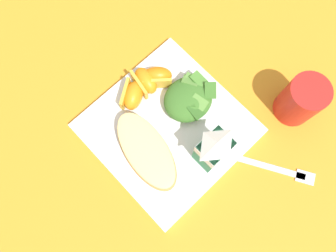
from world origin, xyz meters
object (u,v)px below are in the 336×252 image
orange_wedge_front (157,77)px  orange_wedge_rear (132,95)px  green_salad_pile (188,99)px  drinking_red_cup (301,100)px  metal_fork (275,169)px  milk_carton (214,149)px  orange_wedge_middle (145,81)px  cheesy_pizza_bread (146,151)px  white_plate (168,128)px

orange_wedge_front → orange_wedge_rear: (0.06, -0.00, 0.00)m
green_salad_pile → drinking_red_cup: (-0.15, 0.15, 0.01)m
metal_fork → orange_wedge_front: bearing=-81.3°
milk_carton → orange_wedge_rear: size_ratio=1.57×
orange_wedge_rear → drinking_red_cup: 0.32m
orange_wedge_rear → drinking_red_cup: drinking_red_cup is taller
milk_carton → drinking_red_cup: size_ratio=1.07×
orange_wedge_middle → green_salad_pile: bearing=112.6°
orange_wedge_middle → orange_wedge_rear: (0.04, 0.01, 0.00)m
cheesy_pizza_bread → green_salad_pile: 0.13m
metal_fork → milk_carton: bearing=-54.5°
white_plate → drinking_red_cup: (-0.21, 0.14, 0.04)m
orange_wedge_rear → orange_wedge_middle: bearing=-172.4°
green_salad_pile → orange_wedge_front: green_salad_pile is taller
cheesy_pizza_bread → metal_fork: (-0.16, 0.19, -0.03)m
green_salad_pile → drinking_red_cup: 0.21m
white_plate → drinking_red_cup: bearing=146.3°
green_salad_pile → milk_carton: milk_carton is taller
orange_wedge_front → orange_wedge_middle: same height
white_plate → orange_wedge_front: (-0.05, -0.09, 0.03)m
white_plate → metal_fork: white_plate is taller
orange_wedge_middle → metal_fork: orange_wedge_middle is taller
cheesy_pizza_bread → orange_wedge_front: bearing=-140.7°
orange_wedge_rear → drinking_red_cup: size_ratio=0.68×
white_plate → milk_carton: size_ratio=2.55×
milk_carton → cheesy_pizza_bread: bearing=-45.4°
cheesy_pizza_bread → milk_carton: 0.13m
orange_wedge_rear → metal_fork: orange_wedge_rear is taller
green_salad_pile → orange_wedge_middle: size_ratio=1.64×
milk_carton → metal_fork: milk_carton is taller
milk_carton → drinking_red_cup: bearing=166.3°
cheesy_pizza_bread → green_salad_pile: size_ratio=1.70×
orange_wedge_front → orange_wedge_rear: 0.06m
milk_carton → orange_wedge_front: size_ratio=1.59×
white_plate → milk_carton: bearing=102.2°
green_salad_pile → orange_wedge_front: bearing=-80.8°
drinking_red_cup → milk_carton: bearing=-13.7°
white_plate → orange_wedge_front: orange_wedge_front is taller
orange_wedge_middle → orange_wedge_rear: size_ratio=0.93×
orange_wedge_rear → cheesy_pizza_bread: bearing=61.1°
milk_carton → orange_wedge_front: bearing=-99.9°
white_plate → drinking_red_cup: 0.26m
green_salad_pile → milk_carton: bearing=67.3°
green_salad_pile → orange_wedge_rear: green_salad_pile is taller
green_salad_pile → drinking_red_cup: size_ratio=1.04×
milk_carton → drinking_red_cup: milk_carton is taller
drinking_red_cup → orange_wedge_front: bearing=-54.9°
cheesy_pizza_bread → metal_fork: 0.25m
white_plate → cheesy_pizza_bread: size_ratio=1.54×
orange_wedge_middle → cheesy_pizza_bread: bearing=48.4°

